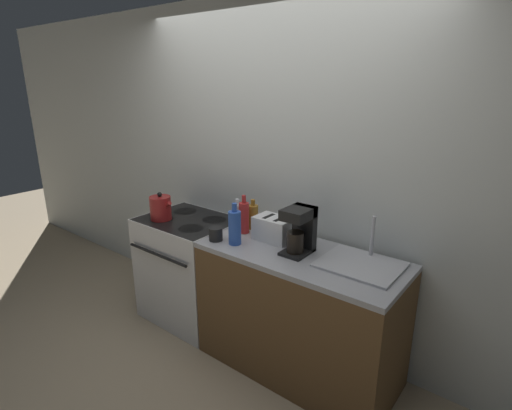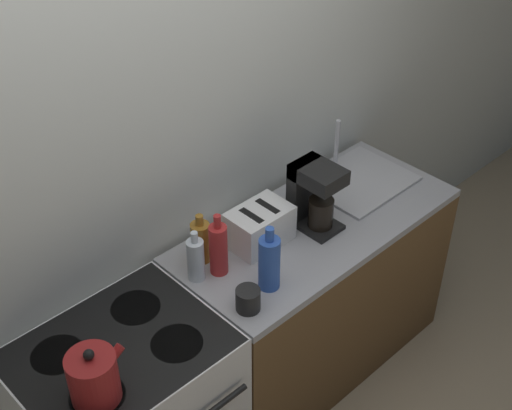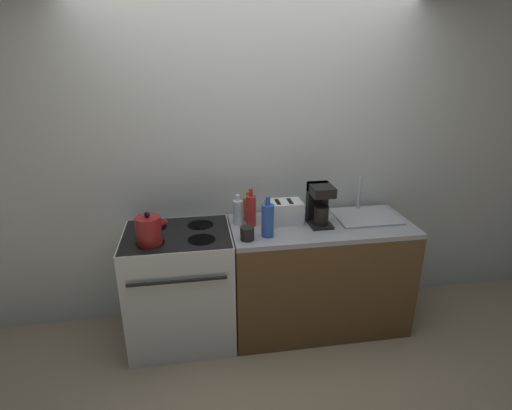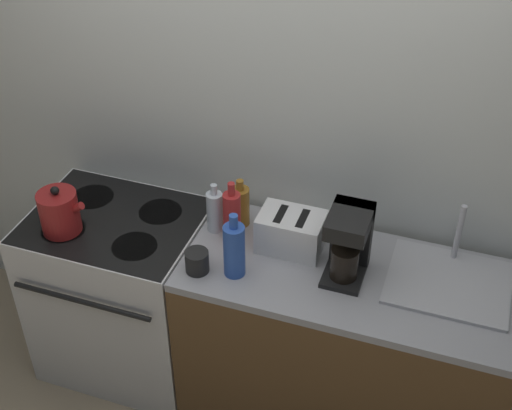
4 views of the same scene
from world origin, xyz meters
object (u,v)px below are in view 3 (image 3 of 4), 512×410
Objects in this scene: toaster at (284,212)px; cup_black at (247,233)px; bottle_blue at (268,220)px; stove at (181,286)px; bottle_amber at (248,208)px; kettle at (149,230)px; bottle_red at (251,210)px; coffee_maker at (319,203)px; bottle_clear at (238,212)px.

toaster is 2.76× the size of cup_black.
stove is at bearing 167.31° from bottle_blue.
bottle_amber reaches higher than cup_black.
kettle is (-0.17, -0.13, 0.54)m from stove.
kettle is 0.78× the size of bottle_blue.
bottle_amber is 0.33m from bottle_blue.
bottle_blue reaches higher than toaster.
bottle_red is (-0.26, -0.02, 0.04)m from toaster.
bottle_amber is at bearing 17.28° from stove.
bottle_blue is (0.09, -0.32, 0.03)m from bottle_amber.
bottle_red is (0.00, -0.11, 0.02)m from bottle_amber.
bottle_blue is 0.17m from cup_black.
bottle_amber is 0.36m from cup_black.
toaster is at bearing 39.88° from cup_black.
bottle_red is 0.98× the size of bottle_blue.
bottle_blue reaches higher than cup_black.
coffee_maker is (0.26, -0.07, 0.08)m from toaster.
coffee_maker reaches higher than bottle_blue.
bottle_red reaches higher than bottle_amber.
stove is 0.58m from kettle.
bottle_blue is at bearing 13.43° from cup_black.
stove is at bearing -179.09° from coffee_maker.
kettle reaches higher than toaster.
bottle_clear is at bearing 178.52° from toaster.
toaster is 0.35m from bottle_clear.
cup_black is (-0.06, -0.24, -0.07)m from bottle_red.
bottle_blue is at bearing -159.33° from coffee_maker.
bottle_clear reaches higher than bottle_amber.
cup_black reaches higher than stove.
bottle_clear is at bearing 11.72° from stove.
coffee_maker is 1.32× the size of bottle_clear.
coffee_maker is at bearing -7.35° from bottle_clear.
coffee_maker is 0.54m from bottle_amber.
kettle is at bearing 179.02° from bottle_blue.
bottle_clear is at bearing -139.92° from bottle_amber.
cup_black is at bearing -166.57° from bottle_blue.
bottle_red is (0.55, 0.06, 0.56)m from stove.
coffee_maker is at bearing 20.67° from bottle_blue.
toaster is at bearing 6.09° from stove.
stove is 3.78× the size of bottle_clear.
stove is at bearing 36.79° from kettle.
coffee_maker reaches higher than stove.
coffee_maker is at bearing 0.91° from stove.
bottle_blue is (0.18, -0.24, 0.03)m from bottle_clear.
coffee_maker is at bearing 6.76° from kettle.
cup_black is (-0.06, -0.35, -0.05)m from bottle_amber.
bottle_blue reaches higher than bottle_clear.
kettle is 0.97× the size of bottle_clear.
kettle is at bearing -143.21° from stove.
coffee_maker is 1.05× the size of bottle_blue.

